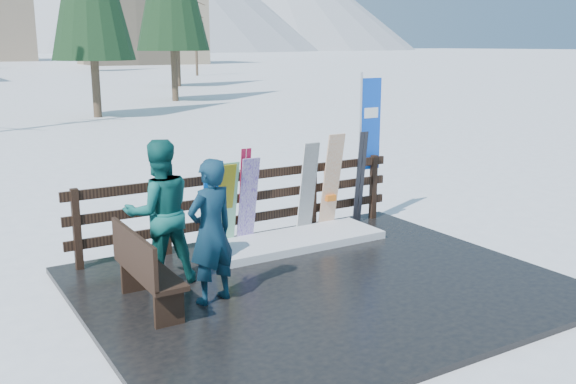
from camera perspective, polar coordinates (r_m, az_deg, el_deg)
ground at (r=8.58m, az=3.02°, el=-8.54°), size 700.00×700.00×0.00m
deck at (r=8.57m, az=3.02°, el=-8.29°), size 6.00×5.00×0.08m
fence at (r=10.17m, az=-3.92°, el=-0.74°), size 5.60×0.10×1.15m
snow_patch at (r=10.10m, az=0.66°, el=-4.32°), size 2.81×1.00×0.12m
bench at (r=7.76m, az=-12.73°, el=-6.56°), size 0.41×1.50×0.97m
snowboard_0 at (r=9.68m, az=-6.88°, el=-1.24°), size 0.28×0.36×1.41m
snowboard_1 at (r=9.80m, az=-5.38°, el=-1.17°), size 0.29×0.29×1.36m
snowboard_2 at (r=9.78m, az=-5.65°, el=-1.26°), size 0.27×0.35×1.34m
snowboard_3 at (r=9.95m, az=-3.58°, el=-0.82°), size 0.29×0.30×1.39m
snowboard_4 at (r=10.47m, az=1.76°, el=0.31°), size 0.28×0.27×1.54m
snowboard_5 at (r=10.72m, az=3.87°, el=0.89°), size 0.31×0.33×1.65m
ski_pair_a at (r=9.98m, az=-3.91°, el=-0.38°), size 0.16×0.21×1.53m
ski_pair_b at (r=11.16m, az=6.44°, el=1.26°), size 0.17×0.19×1.62m
rental_flag at (r=11.37m, az=7.13°, el=5.51°), size 0.45×0.04×2.60m
person_front at (r=7.73m, az=-6.87°, el=-3.50°), size 0.73×0.57×1.77m
person_back at (r=8.44m, az=-11.35°, el=-1.79°), size 0.98×0.79×1.90m
trees at (r=57.85m, az=-23.42°, el=14.32°), size 42.03×68.90×11.81m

